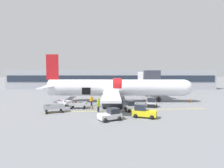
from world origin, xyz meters
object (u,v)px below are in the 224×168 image
Objects in this scene: baggage_cart_loading at (78,105)px; baggage_tug_spare at (132,107)px; ground_crew_driver at (91,101)px; baggage_tug_lead at (151,103)px; baggage_tug_rear at (143,112)px; airplane at (115,88)px; ground_crew_loader_b at (98,102)px; baggage_cart_queued at (63,103)px; ground_crew_loader_a at (98,106)px; baggage_tug_mid at (111,115)px; suitcase_on_tarmac_upright at (92,108)px; baggage_cart_empty at (55,108)px.

baggage_tug_spare is at bearing -13.83° from baggage_cart_loading.
baggage_tug_lead is at bearing -4.13° from ground_crew_driver.
airplane is at bearing 106.05° from baggage_tug_rear.
airplane reaches higher than ground_crew_loader_b.
baggage_cart_queued is 8.45m from ground_crew_loader_a.
ground_crew_driver is at bearing -132.92° from airplane.
baggage_cart_loading is 4.33m from ground_crew_loader_a.
ground_crew_loader_b is at bearing -29.75° from ground_crew_driver.
baggage_tug_rear is 10.11m from ground_crew_loader_b.
baggage_cart_loading is at bearing 149.24° from baggage_tug_rear.
airplane reaches higher than baggage_tug_mid.
baggage_cart_queued is at bearing 151.22° from suitcase_on_tarmac_upright.
ground_crew_driver is at bearing 146.55° from baggage_tug_spare.
baggage_cart_empty is at bearing -136.04° from baggage_cart_loading.
baggage_tug_lead is 16.37m from baggage_cart_empty.
baggage_tug_spare is (3.26, 5.10, 0.05)m from baggage_tug_mid.
baggage_tug_lead is at bearing 70.43° from baggage_tug_rear.
baggage_cart_queued is at bearing -154.48° from airplane.
ground_crew_loader_a is (6.90, -4.86, 0.40)m from baggage_cart_queued.
airplane reaches higher than baggage_cart_empty.
baggage_cart_queued is 2.37× the size of ground_crew_loader_b.
baggage_tug_mid is 9.19m from baggage_cart_loading.
baggage_cart_loading is at bearing -131.64° from airplane.
baggage_tug_lead is 0.70× the size of baggage_cart_queued.
baggage_tug_lead is at bearing -40.16° from airplane.
baggage_tug_mid is 4.59m from baggage_tug_rear.
baggage_tug_mid is 1.94× the size of ground_crew_loader_a.
baggage_cart_empty is at bearing -87.35° from baggage_cart_queued.
baggage_cart_loading reaches higher than baggage_cart_queued.
baggage_tug_lead reaches higher than baggage_cart_queued.
baggage_tug_rear is at bearing -73.95° from airplane.
baggage_tug_mid is (-7.08, -8.90, -0.04)m from baggage_tug_lead.
baggage_cart_loading is at bearing -172.73° from baggage_tug_lead.
baggage_cart_queued is at bearing 147.63° from baggage_tug_rear.
baggage_tug_rear is 9.27m from suitcase_on_tarmac_upright.
baggage_cart_queued is at bearing 132.34° from baggage_tug_mid.
baggage_tug_mid reaches higher than baggage_cart_empty.
baggage_tug_rear reaches higher than ground_crew_loader_a.
baggage_tug_spare is (-3.82, -3.80, 0.02)m from baggage_tug_lead.
baggage_tug_mid reaches higher than suitcase_on_tarmac_upright.
baggage_tug_mid is at bearing -92.64° from airplane.
baggage_tug_mid reaches higher than baggage_cart_queued.
baggage_cart_queued is at bearing 143.09° from baggage_cart_loading.
baggage_tug_mid is at bearing -128.50° from baggage_tug_lead.
baggage_cart_loading is at bearing 164.80° from suitcase_on_tarmac_upright.
ground_crew_loader_b is 1.56m from ground_crew_driver.
baggage_tug_spare is 0.65× the size of baggage_cart_empty.
airplane reaches higher than ground_crew_driver.
baggage_tug_spare is (-1.13, 3.76, -0.04)m from baggage_tug_rear.
baggage_tug_rear is (4.39, 1.34, 0.10)m from baggage_tug_mid.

